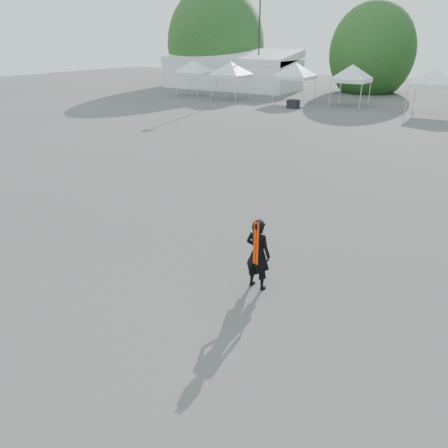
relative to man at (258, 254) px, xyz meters
The scene contains 12 objects.
ground 1.77m from the man, 133.78° to the left, with size 120.00×120.00×0.00m, color #474442.
marquee 42.87m from the man, 122.57° to the left, with size 15.00×6.25×4.23m.
light_pole_west 40.26m from the man, 118.50° to the left, with size 0.60×0.25×10.30m.
tree_far_w 47.71m from the man, 124.68° to the left, with size 4.80×4.80×7.30m.
tree_mid_w 42.22m from the man, 102.44° to the left, with size 4.16×4.16×6.33m.
tent_a 36.84m from the man, 128.39° to the left, with size 3.90×3.90×3.88m.
tent_b 33.74m from the man, 122.81° to the left, with size 4.22×4.22×3.88m.
tent_c 32.68m from the man, 112.77° to the left, with size 4.26×4.26×3.88m.
tent_d 31.03m from the man, 104.00° to the left, with size 3.92×3.92×3.88m.
tent_e 29.42m from the man, 91.79° to the left, with size 4.74×4.74×3.88m.
man is the anchor object (origin of this frame).
crate_west 28.39m from the man, 112.62° to the left, with size 0.89×0.69×0.69m, color black.
Camera 1 is at (5.16, -8.95, 5.36)m, focal length 35.00 mm.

